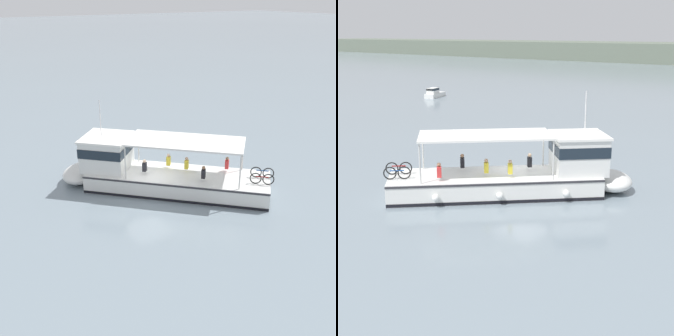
# 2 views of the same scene
# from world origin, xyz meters

# --- Properties ---
(ground_plane) EXTENTS (400.00, 400.00, 0.00)m
(ground_plane) POSITION_xyz_m (0.00, 0.00, 0.00)
(ground_plane) COLOR gray
(ferry_main) EXTENTS (11.13, 11.21, 5.32)m
(ferry_main) POSITION_xyz_m (0.61, -0.61, 1.02)
(ferry_main) COLOR white
(ferry_main) RESTS_ON ground
(motorboat_far_left) EXTENTS (2.46, 3.83, 1.26)m
(motorboat_far_left) POSITION_xyz_m (-32.61, 23.95, 0.54)
(motorboat_far_left) COLOR white
(motorboat_far_left) RESTS_ON ground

